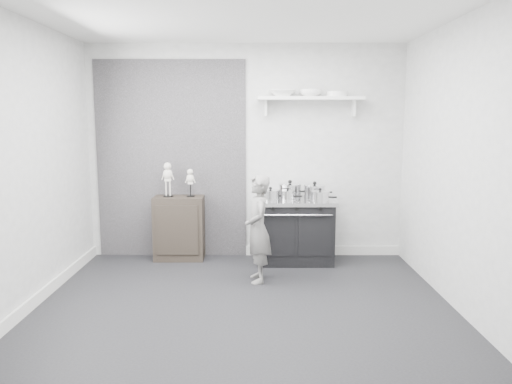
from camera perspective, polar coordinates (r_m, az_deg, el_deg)
ground at (r=4.90m, az=-1.49°, el=-12.85°), size 4.00×4.00×0.00m
room_shell at (r=4.72m, az=-2.61°, el=6.73°), size 4.02×3.62×2.71m
wall_shelf at (r=6.28m, az=6.24°, el=10.51°), size 1.30×0.26×0.24m
stove at (r=6.22m, az=4.42°, el=-4.40°), size 0.99×0.62×0.79m
side_cabinet at (r=6.40m, az=-8.75°, el=-4.07°), size 0.62×0.36×0.80m
child at (r=5.42m, az=0.23°, el=-4.23°), size 0.33×0.46×1.18m
pot_front_left at (r=6.02m, az=1.67°, el=-0.36°), size 0.32×0.23×0.17m
pot_back_left at (r=6.24m, az=3.89°, el=0.15°), size 0.37×0.29×0.23m
pot_back_right at (r=6.23m, az=6.71°, el=0.06°), size 0.35×0.27×0.21m
pot_front_right at (r=5.96m, az=7.33°, el=-0.52°), size 0.31×0.23×0.17m
pot_front_center at (r=5.99m, az=3.64°, el=-0.42°), size 0.26×0.17×0.16m
skeleton_full at (r=6.31m, az=-10.05°, el=1.71°), size 0.14×0.09×0.49m
skeleton_torso at (r=6.27m, az=-7.52°, el=1.29°), size 0.11×0.07×0.40m
bowl_large at (r=6.25m, az=3.04°, el=11.21°), size 0.33×0.33×0.08m
bowl_small at (r=6.28m, az=6.22°, el=11.18°), size 0.27×0.27×0.08m
plate_stack at (r=6.32m, az=9.24°, el=11.00°), size 0.26×0.26×0.06m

